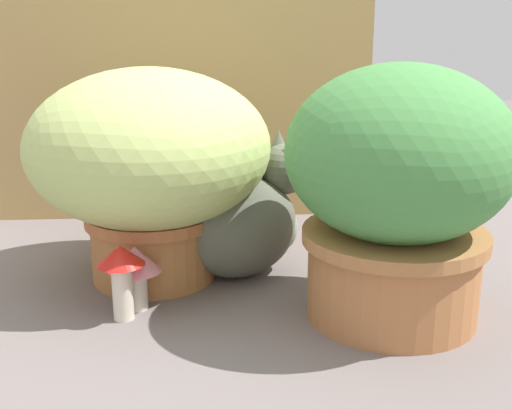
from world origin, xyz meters
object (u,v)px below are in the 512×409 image
mushroom_ornament_pink (135,266)px  cat (247,221)px  grass_planter (150,160)px  mushroom_ornament_red (121,269)px  leafy_planter (398,185)px

mushroom_ornament_pink → cat: bearing=36.4°
mushroom_ornament_pink → grass_planter: bearing=82.8°
grass_planter → mushroom_ornament_red: bearing=-101.1°
cat → mushroom_ornament_pink: (-0.22, -0.16, -0.03)m
grass_planter → mushroom_ornament_pink: (-0.02, -0.16, -0.17)m
cat → mushroom_ornament_pink: cat is taller
leafy_planter → mushroom_ornament_pink: leafy_planter is taller
grass_planter → cat: (0.20, 0.00, -0.14)m
cat → mushroom_ornament_red: (-0.24, -0.21, -0.02)m
grass_planter → cat: 0.24m
mushroom_ornament_pink → mushroom_ornament_red: (-0.02, -0.04, 0.01)m
cat → mushroom_ornament_red: cat is taller
grass_planter → mushroom_ornament_pink: size_ratio=3.97×
grass_planter → leafy_planter: (0.46, -0.22, -0.01)m
leafy_planter → mushroom_ornament_red: size_ratio=3.26×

